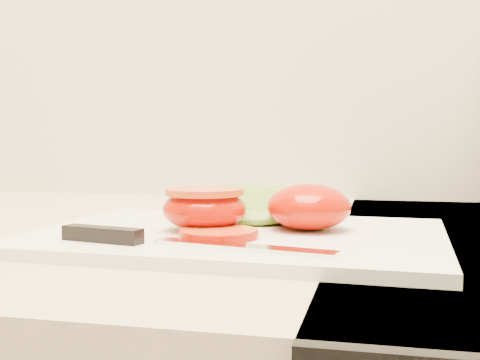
# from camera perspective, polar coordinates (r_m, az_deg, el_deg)

# --- Properties ---
(cutting_board) EXTENTS (0.37, 0.27, 0.01)m
(cutting_board) POSITION_cam_1_polar(r_m,az_deg,el_deg) (0.54, -0.24, -5.37)
(cutting_board) COLOR silver
(cutting_board) RESTS_ON counter
(tomato_half_dome) EXTENTS (0.08, 0.08, 0.04)m
(tomato_half_dome) POSITION_cam_1_polar(r_m,az_deg,el_deg) (0.55, 6.54, -2.55)
(tomato_half_dome) COLOR #C21C00
(tomato_half_dome) RESTS_ON cutting_board
(tomato_half_cut) EXTENTS (0.08, 0.08, 0.04)m
(tomato_half_cut) POSITION_cam_1_polar(r_m,az_deg,el_deg) (0.54, -3.38, -2.59)
(tomato_half_cut) COLOR #C21C00
(tomato_half_cut) RESTS_ON cutting_board
(tomato_slice_0) EXTENTS (0.06, 0.06, 0.01)m
(tomato_slice_0) POSITION_cam_1_polar(r_m,az_deg,el_deg) (0.50, -2.04, -5.09)
(tomato_slice_0) COLOR #E45926
(tomato_slice_0) RESTS_ON cutting_board
(lettuce_leaf_0) EXTENTS (0.16, 0.11, 0.03)m
(lettuce_leaf_0) POSITION_cam_1_polar(r_m,az_deg,el_deg) (0.61, 0.33, -2.38)
(lettuce_leaf_0) COLOR olive
(lettuce_leaf_0) RESTS_ON cutting_board
(lettuce_leaf_1) EXTENTS (0.12, 0.12, 0.02)m
(lettuce_leaf_1) POSITION_cam_1_polar(r_m,az_deg,el_deg) (0.61, 4.54, -2.82)
(lettuce_leaf_1) COLOR olive
(lettuce_leaf_1) RESTS_ON cutting_board
(knife) EXTENTS (0.23, 0.05, 0.01)m
(knife) POSITION_cam_1_polar(r_m,az_deg,el_deg) (0.48, -8.04, -5.58)
(knife) COLOR silver
(knife) RESTS_ON cutting_board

